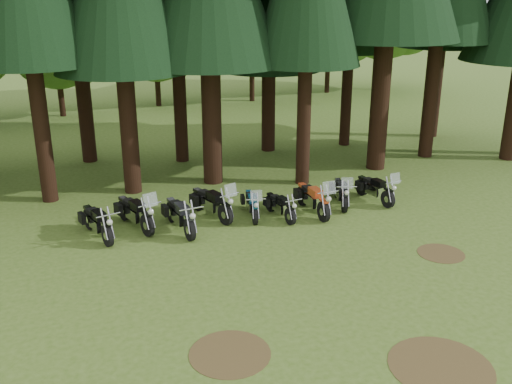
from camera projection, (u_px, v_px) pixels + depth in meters
ground at (313, 287)px, 15.15m from camera, size 120.00×120.00×0.00m
decid_3 at (60, 42)px, 34.20m from camera, size 6.12×5.95×7.65m
decid_4 at (160, 40)px, 37.40m from camera, size 5.93×5.76×7.41m
decid_5 at (258, 9)px, 38.49m from camera, size 8.45×8.21×10.56m
decid_6 at (335, 22)px, 42.17m from camera, size 7.06×6.86×8.82m
decid_7 at (390, 7)px, 43.21m from camera, size 8.44×8.20×10.55m
dirt_patch_0 at (230, 354)px, 12.38m from camera, size 1.80×1.80×0.01m
dirt_patch_1 at (441, 253)px, 17.09m from camera, size 1.40×1.40×0.01m
dirt_patch_2 at (441, 366)px, 11.96m from camera, size 2.20×2.20×0.01m
motorcycle_0 at (97, 223)px, 18.07m from camera, size 0.72×2.28×0.94m
motorcycle_1 at (135, 213)px, 18.77m from camera, size 1.00×2.43×1.55m
motorcycle_2 at (180, 216)px, 18.56m from camera, size 0.45×2.42×0.99m
motorcycle_3 at (212, 204)px, 19.65m from camera, size 1.03×2.38×1.52m
motorcycle_4 at (252, 205)px, 19.74m from camera, size 0.67×2.07×1.30m
motorcycle_5 at (280, 207)px, 19.65m from camera, size 0.37×1.96×0.80m
motorcycle_6 at (313, 200)px, 20.01m from camera, size 0.46×2.43×1.54m
motorcycle_7 at (341, 193)px, 20.82m from camera, size 0.97×2.17×1.39m
motorcycle_8 at (375, 189)px, 21.17m from camera, size 0.55×2.22×1.39m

